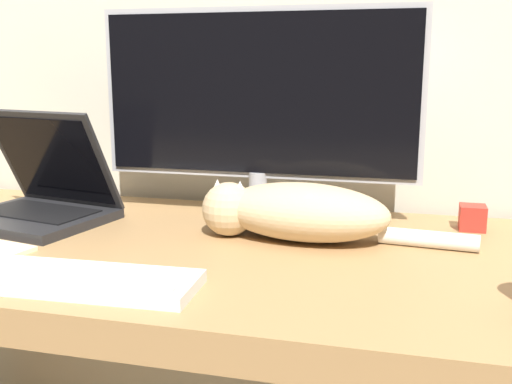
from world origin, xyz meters
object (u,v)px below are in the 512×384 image
at_px(monitor, 258,106).
at_px(laptop, 40,199).
at_px(external_keyboard, 59,278).
at_px(cat, 296,210).

distance_m(monitor, laptop, 0.51).
distance_m(monitor, external_keyboard, 0.57).
distance_m(monitor, cat, 0.26).
relative_size(monitor, laptop, 2.06).
bearing_deg(external_keyboard, cat, 45.26).
bearing_deg(external_keyboard, monitor, 65.91).
bearing_deg(cat, monitor, 132.69).
bearing_deg(laptop, cat, 11.42).
height_order(external_keyboard, cat, cat).
xyz_separation_m(laptop, cat, (0.56, -0.00, 0.01)).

